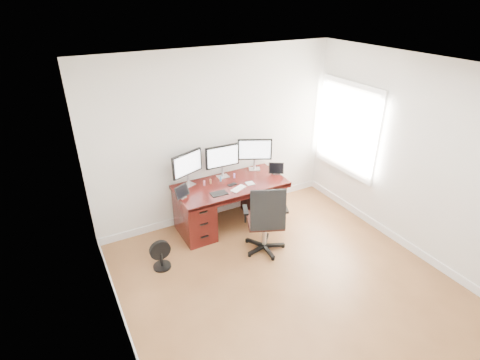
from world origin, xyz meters
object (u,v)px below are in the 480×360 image
desk (230,202)px  floor_fan (161,255)px  monitor_center (222,157)px  office_chair (265,230)px  keyboard (238,189)px

desk → floor_fan: desk is taller
monitor_center → office_chair: bearing=-81.3°
monitor_center → keyboard: 0.58m
office_chair → monitor_center: bearing=119.8°
desk → keyboard: 0.43m
office_chair → floor_fan: 1.48m
desk → keyboard: size_ratio=6.84×
keyboard → monitor_center: bearing=69.4°
floor_fan → keyboard: (1.33, 0.26, 0.55)m
office_chair → keyboard: bearing=122.3°
monitor_center → keyboard: (0.02, -0.47, -0.33)m
desk → floor_fan: size_ratio=4.05×
desk → monitor_center: 0.72m
floor_fan → keyboard: keyboard is taller
desk → monitor_center: size_ratio=3.09×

